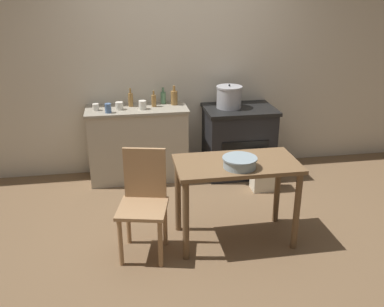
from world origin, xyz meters
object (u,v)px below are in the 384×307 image
chair (144,200)px  stock_pot (229,97)px  stove (238,141)px  bottle_center_left (154,100)px  bottle_far_left (174,97)px  cup_right (143,105)px  bottle_mid_left (131,99)px  cup_center_right (119,106)px  work_table (236,176)px  cup_center (108,108)px  flour_sack (264,172)px  mixing_bowl_large (240,162)px  cup_mid_right (96,107)px  bottle_left (163,97)px

chair → stock_pot: bearing=66.5°
stove → stock_pot: size_ratio=2.76×
stove → bottle_center_left: 1.13m
bottle_far_left → cup_right: (-0.38, -0.14, -0.04)m
bottle_mid_left → cup_center_right: 0.18m
cup_right → bottle_mid_left: bearing=131.4°
work_table → stock_pot: (0.30, 1.46, 0.33)m
chair → cup_center: bearing=114.5°
stock_pot → cup_center_right: 1.27m
flour_sack → mixing_bowl_large: size_ratio=1.43×
stove → cup_mid_right: size_ratio=10.95×
mixing_bowl_large → cup_mid_right: cup_mid_right is taller
flour_sack → bottle_center_left: bottle_center_left is taller
flour_sack → cup_mid_right: 2.03m
work_table → bottle_mid_left: bottle_mid_left is taller
stove → work_table: 1.52m
stock_pot → cup_center: size_ratio=2.91×
flour_sack → stock_pot: stock_pot is taller
mixing_bowl_large → bottle_left: bottle_left is taller
bottle_center_left → cup_center_right: (-0.40, -0.06, -0.03)m
work_table → flour_sack: 1.18m
flour_sack → bottle_left: size_ratio=2.17×
cup_center_right → cup_right: (0.26, -0.03, 0.01)m
chair → bottle_mid_left: bottle_mid_left is taller
stove → flour_sack: stove is taller
bottle_far_left → cup_center_right: (-0.64, -0.10, -0.04)m
stock_pot → cup_center: (-1.39, -0.11, -0.04)m
cup_center_right → stove: bearing=-0.7°
bottle_far_left → bottle_center_left: 0.25m
stove → cup_center_right: 1.48m
bottle_mid_left → cup_mid_right: 0.41m
cup_center → cup_mid_right: bearing=139.4°
bottle_far_left → bottle_center_left: bearing=-170.4°
bottle_left → cup_center: (-0.64, -0.29, -0.02)m
stock_pot → bottle_far_left: stock_pot is taller
chair → mixing_bowl_large: size_ratio=3.14×
stove → work_table: bearing=-106.4°
flour_sack → bottle_center_left: (-1.17, 0.59, 0.73)m
bottle_left → cup_center: size_ratio=1.85×
cup_center_right → cup_right: size_ratio=0.87×
flour_sack → cup_center: cup_center is taller
stove → cup_mid_right: cup_mid_right is taller
chair → stock_pot: stock_pot is taller
stock_pot → bottle_center_left: (-0.88, 0.06, -0.02)m
stove → cup_center: size_ratio=8.03×
cup_center_right → bottle_left: bearing=18.7°
flour_sack → bottle_far_left: 1.35m
flour_sack → bottle_center_left: 1.51m
stove → bottle_mid_left: bottle_mid_left is taller
flour_sack → mixing_bowl_large: (-0.60, -1.04, 0.61)m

